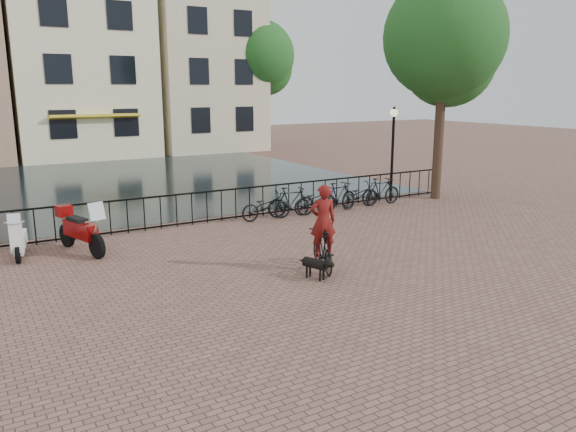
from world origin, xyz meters
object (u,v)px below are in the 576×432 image
dog (315,267)px  scooter (19,233)px  lamp_post (393,138)px  motorcycle (80,225)px  cyclist (323,233)px

dog → scooter: 7.54m
lamp_post → motorcycle: bearing=-175.0°
scooter → dog: bearing=-32.4°
lamp_post → scooter: bearing=-177.1°
motorcycle → scooter: bearing=148.8°
dog → scooter: scooter is taller
lamp_post → cyclist: bearing=-141.4°
dog → lamp_post: bearing=18.8°
lamp_post → scooter: lamp_post is taller
lamp_post → cyclist: (-6.72, -5.36, -1.48)m
cyclist → dog: 0.92m
motorcycle → scooter: 1.46m
cyclist → motorcycle: (-4.56, 4.37, -0.16)m
lamp_post → motorcycle: size_ratio=1.63×
dog → scooter: (-5.47, 5.18, 0.36)m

